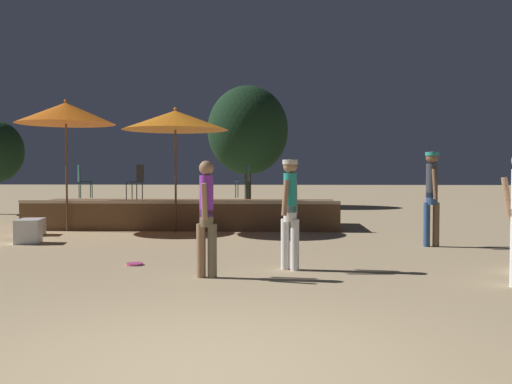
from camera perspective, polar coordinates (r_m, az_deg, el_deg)
name	(u,v)px	position (r m, az deg, el deg)	size (l,w,h in m)	color
ground_plane	(210,369)	(4.51, -4.60, -17.19)	(120.00, 120.00, 0.00)	tan
wooden_deck	(186,214)	(15.50, -7.00, -2.18)	(8.06, 2.50, 0.77)	brown
patio_umbrella_0	(66,113)	(14.98, -18.48, 7.47)	(2.42, 2.42, 3.27)	brown
patio_umbrella_1	(175,120)	(14.09, -8.07, 7.10)	(2.58, 2.58, 3.05)	brown
cube_seat_0	(28,232)	(12.70, -21.82, -3.69)	(0.57, 0.57, 0.49)	white
cube_seat_2	(32,227)	(14.33, -21.46, -3.25)	(0.61, 0.61, 0.39)	white
person_0	(432,191)	(11.76, 17.17, 0.05)	(0.31, 0.56, 1.88)	#2D4C7F
person_1	(290,208)	(8.59, 3.43, -1.65)	(0.28, 0.45, 1.67)	white
person_2	(207,215)	(7.99, -4.97, -2.35)	(0.29, 0.46, 1.64)	#72664C
bistro_chair_0	(245,178)	(15.57, -1.07, 1.41)	(0.41, 0.40, 0.90)	#1E4C47
bistro_chair_1	(82,178)	(16.12, -17.01, 1.35)	(0.46, 0.46, 0.90)	#1E4C47
bistro_chair_2	(137,178)	(15.02, -11.77, 1.35)	(0.42, 0.42, 0.90)	#2D3338
frisbee_disc	(135,264)	(9.32, -12.05, -7.05)	(0.26, 0.26, 0.03)	#E54C99
background_tree_1	(248,130)	(24.39, -0.82, 6.19)	(3.43, 3.43, 5.14)	#3D2B1C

